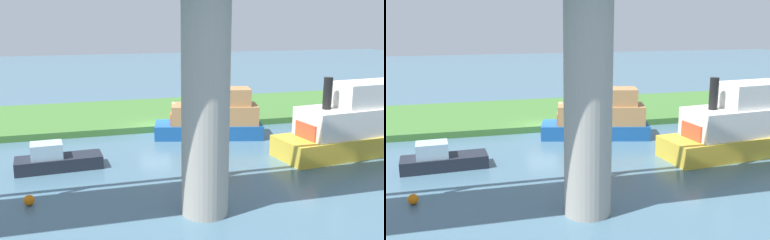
# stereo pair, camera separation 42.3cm
# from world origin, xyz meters

# --- Properties ---
(ground_plane) EXTENTS (160.00, 160.00, 0.00)m
(ground_plane) POSITION_xyz_m (0.00, 0.00, 0.00)
(ground_plane) COLOR #476B7F
(grassy_bank) EXTENTS (80.00, 12.00, 0.50)m
(grassy_bank) POSITION_xyz_m (0.00, -6.00, 0.25)
(grassy_bank) COLOR #427533
(grassy_bank) RESTS_ON ground
(bridge_pylon) EXTENTS (2.10, 2.10, 10.17)m
(bridge_pylon) POSITION_xyz_m (0.80, 14.86, 5.09)
(bridge_pylon) COLOR #9E998E
(bridge_pylon) RESTS_ON ground
(person_on_bank) EXTENTS (0.50, 0.50, 1.39)m
(person_on_bank) POSITION_xyz_m (-5.81, -3.18, 1.20)
(person_on_bank) COLOR #2D334C
(person_on_bank) RESTS_ON grassy_bank
(mooring_post) EXTENTS (0.20, 0.20, 0.72)m
(mooring_post) POSITION_xyz_m (-1.76, -0.66, 0.86)
(mooring_post) COLOR brown
(mooring_post) RESTS_ON grassy_bank
(motorboat_white) EXTENTS (10.23, 4.34, 5.08)m
(motorboat_white) POSITION_xyz_m (-11.34, 8.74, 1.88)
(motorboat_white) COLOR gold
(motorboat_white) RESTS_ON ground
(skiff_small) EXTENTS (8.26, 4.53, 4.01)m
(skiff_small) POSITION_xyz_m (-3.74, 2.39, 1.49)
(skiff_small) COLOR #195199
(skiff_small) RESTS_ON ground
(houseboat_blue) EXTENTS (4.99, 2.01, 1.63)m
(houseboat_blue) POSITION_xyz_m (7.31, 6.82, 0.58)
(houseboat_blue) COLOR #1E232D
(houseboat_blue) RESTS_ON ground
(marker_buoy) EXTENTS (0.50, 0.50, 0.50)m
(marker_buoy) POSITION_xyz_m (8.50, 11.79, 0.25)
(marker_buoy) COLOR orange
(marker_buoy) RESTS_ON ground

